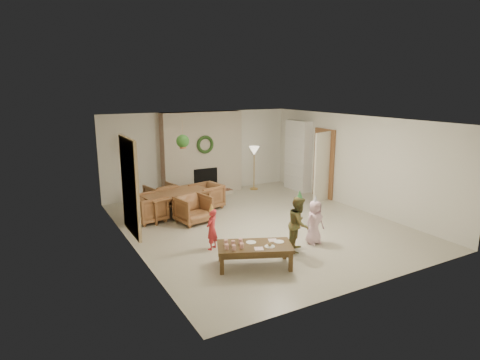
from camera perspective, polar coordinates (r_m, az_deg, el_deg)
floor at (r=9.73m, az=2.70°, el=-6.31°), size 7.00×7.00×0.00m
ceiling at (r=9.21m, az=2.87°, el=8.53°), size 7.00×7.00×0.00m
wall_back at (r=12.45m, az=-5.72°, el=3.88°), size 7.00×0.00×7.00m
wall_front at (r=6.77m, az=18.59°, el=-4.62°), size 7.00×0.00×7.00m
wall_left at (r=8.26m, az=-15.23°, el=-1.25°), size 0.00×7.00×7.00m
wall_right at (r=11.23m, az=15.93°, el=2.44°), size 0.00×7.00×7.00m
fireplace_mass at (r=12.27m, az=-5.35°, el=3.75°), size 2.50×0.40×2.50m
fireplace_hearth at (r=12.21m, az=-4.57°, el=-2.00°), size 1.60×0.30×0.12m
fireplace_firebox at (r=12.26m, az=-4.93°, el=-0.06°), size 0.75×0.12×0.75m
fireplace_wreath at (r=12.02m, az=-4.94°, el=5.01°), size 0.54×0.10×0.54m
floor_lamp_base at (r=13.00m, az=1.97°, el=-1.23°), size 0.26×0.26×0.03m
floor_lamp_post at (r=12.86m, az=2.00°, el=1.50°), size 0.03×0.03×1.25m
floor_lamp_shade at (r=12.75m, az=2.02°, el=4.15°), size 0.33×0.33×0.28m
bookshelf_carcass at (r=12.87m, az=8.18°, el=3.43°), size 0.30×1.00×2.20m
bookshelf_shelf_a at (r=12.98m, az=8.02°, el=0.60°), size 0.30×0.92×0.03m
bookshelf_shelf_b at (r=12.90m, az=8.08°, el=2.33°), size 0.30×0.92×0.03m
bookshelf_shelf_c at (r=12.83m, az=8.13°, el=4.09°), size 0.30×0.92×0.03m
bookshelf_shelf_d at (r=12.77m, az=8.19°, el=5.86°), size 0.30×0.92×0.03m
books_row_lower at (r=12.82m, az=8.37°, el=1.07°), size 0.20×0.40×0.24m
books_row_mid at (r=12.90m, az=7.89°, el=2.97°), size 0.20×0.44×0.24m
books_row_upper at (r=12.72m, az=8.35°, el=4.59°), size 0.20×0.36×0.22m
door_frame at (r=12.11m, az=11.75°, el=2.31°), size 0.05×0.86×2.04m
door_leaf at (r=11.59m, az=11.54°, el=1.73°), size 0.77×0.32×2.00m
curtain_panel at (r=8.45m, az=-15.30°, el=-0.93°), size 0.06×1.20×2.00m
dining_table at (r=10.44m, az=-8.99°, el=-3.33°), size 1.90×1.29×0.61m
dining_chair_near at (r=9.81m, az=-6.66°, el=-4.14°), size 0.85×0.87×0.68m
dining_chair_far at (r=11.07m, az=-11.07°, el=-2.30°), size 0.85×0.87×0.68m
dining_chair_left at (r=10.08m, az=-12.71°, el=-3.92°), size 0.87×0.85×0.68m
dining_chair_right at (r=10.94m, az=-4.73°, el=-2.29°), size 0.87×0.85×0.68m
hanging_plant_cord at (r=10.01m, az=-8.14°, el=6.77°), size 0.01×0.01×0.70m
hanging_plant_pot at (r=10.05m, az=-8.08°, el=4.79°), size 0.16×0.16×0.12m
hanging_plant_foliage at (r=10.04m, az=-8.10°, el=5.46°), size 0.32×0.32×0.32m
coffee_table_top at (r=7.45m, az=2.08°, el=-9.37°), size 1.51×1.16×0.06m
coffee_table_apron at (r=7.48m, az=2.08°, el=-9.89°), size 1.37×1.03×0.08m
coffee_leg_fl at (r=7.23m, az=-2.58°, el=-11.89°), size 0.10×0.10×0.35m
coffee_leg_fr at (r=7.38m, az=7.17°, el=-11.44°), size 0.10×0.10×0.35m
coffee_leg_bl at (r=7.74m, az=-2.78°, el=-10.17°), size 0.10×0.10×0.35m
coffee_leg_br at (r=7.88m, az=6.31°, el=-9.80°), size 0.10×0.10×0.35m
cup_a at (r=7.23m, az=-1.90°, el=-9.41°), size 0.10×0.10×0.09m
cup_b at (r=7.42m, az=-1.99°, el=-8.80°), size 0.10×0.10×0.09m
cup_c at (r=7.19m, az=-0.87°, el=-9.54°), size 0.10×0.10×0.09m
cup_d at (r=7.38m, az=-0.99°, el=-8.92°), size 0.10×0.10×0.09m
cup_e at (r=7.28m, az=0.24°, el=-9.25°), size 0.10×0.10×0.09m
cup_f at (r=7.47m, az=0.09°, el=-8.65°), size 0.10×0.10×0.09m
plate_a at (r=7.55m, az=1.57°, el=-8.78°), size 0.25×0.25×0.01m
plate_b at (r=7.38m, az=4.22°, el=-9.33°), size 0.25×0.25×0.01m
plate_c at (r=7.60m, az=5.52°, el=-8.67°), size 0.25×0.25×0.01m
food_scoop at (r=7.36m, az=4.22°, el=-9.04°), size 0.10×0.10×0.07m
napkin_left at (r=7.27m, az=2.69°, el=-9.66°), size 0.21×0.21×0.01m
napkin_right at (r=7.66m, az=4.64°, el=-8.48°), size 0.21×0.21×0.01m
child_red at (r=8.20m, az=-4.00°, el=-6.95°), size 0.37×0.34×0.85m
party_hat_red at (r=8.05m, az=-4.05°, el=-3.87°), size 0.14×0.14×0.16m
child_plaid at (r=8.18m, az=8.30°, el=-6.12°), size 0.69×0.68×1.12m
party_hat_plaid at (r=8.00m, az=8.44°, el=-2.06°), size 0.17×0.17×0.18m
child_pink at (r=8.60m, az=10.50°, el=-5.87°), size 0.48×0.33×0.93m
party_hat_pink at (r=8.45m, az=10.64°, el=-2.64°), size 0.13×0.13×0.17m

